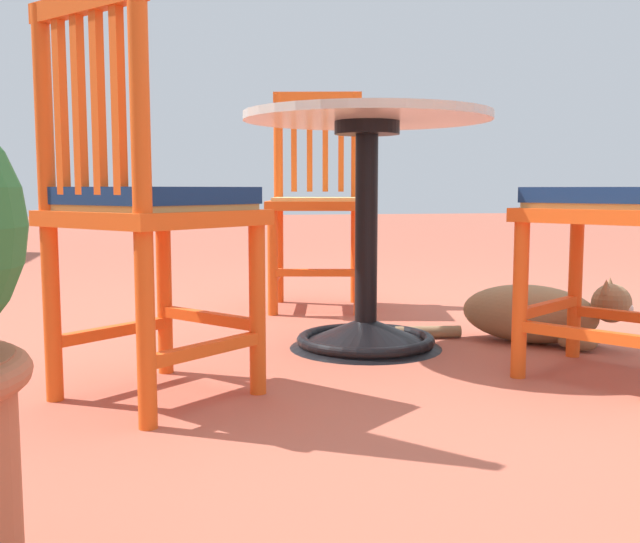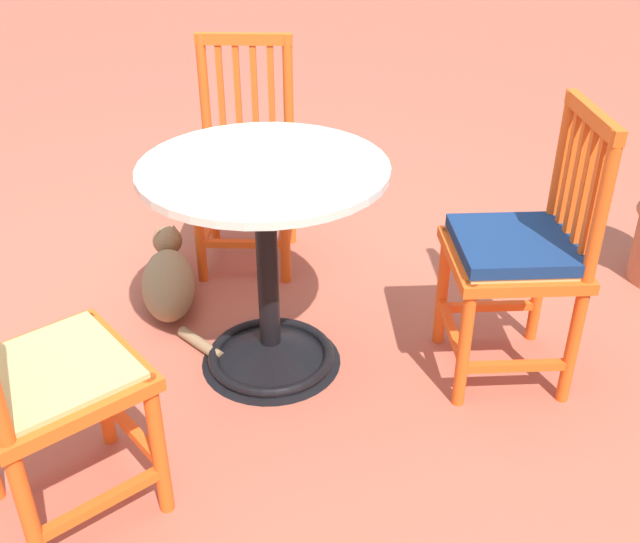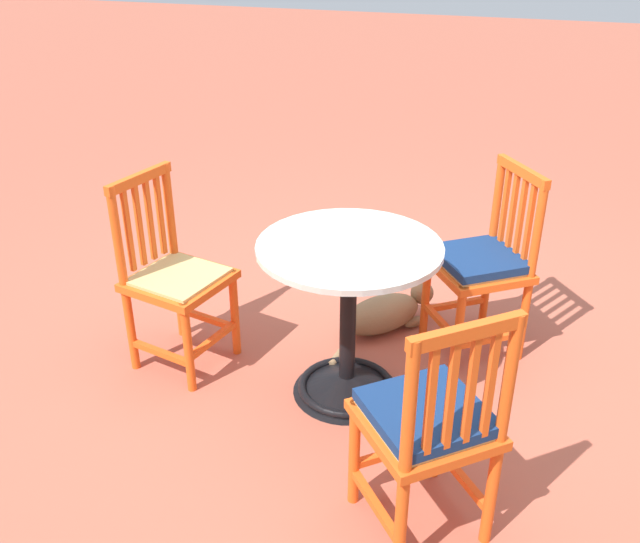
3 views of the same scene
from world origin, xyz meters
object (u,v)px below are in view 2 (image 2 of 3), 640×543
object	(u,v)px
orange_chair_by_planter	(41,382)
orange_chair_at_corner	(520,254)
tabby_cat	(170,279)
cafe_table	(269,292)
orange_chair_tucked_in	(245,160)

from	to	relation	value
orange_chair_by_planter	orange_chair_at_corner	bearing A→B (deg)	152.55
tabby_cat	orange_chair_by_planter	bearing A→B (deg)	32.27
cafe_table	orange_chair_by_planter	bearing A→B (deg)	-0.65
orange_chair_by_planter	orange_chair_at_corner	xyz separation A→B (m)	(-1.27, 0.66, 0.01)
orange_chair_at_corner	orange_chair_by_planter	bearing A→B (deg)	-27.45
cafe_table	orange_chair_by_planter	distance (m)	0.84
cafe_table	tabby_cat	xyz separation A→B (m)	(-0.06, -0.57, -0.19)
orange_chair_tucked_in	tabby_cat	xyz separation A→B (m)	(0.44, -0.02, -0.35)
cafe_table	tabby_cat	distance (m)	0.60
tabby_cat	cafe_table	bearing A→B (deg)	83.88
cafe_table	orange_chair_at_corner	size ratio (longest dim) A/B	0.83
orange_chair_tucked_in	tabby_cat	bearing A→B (deg)	-2.27
orange_chair_by_planter	tabby_cat	distance (m)	1.10
orange_chair_tucked_in	cafe_table	bearing A→B (deg)	47.81
cafe_table	tabby_cat	size ratio (longest dim) A/B	1.15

